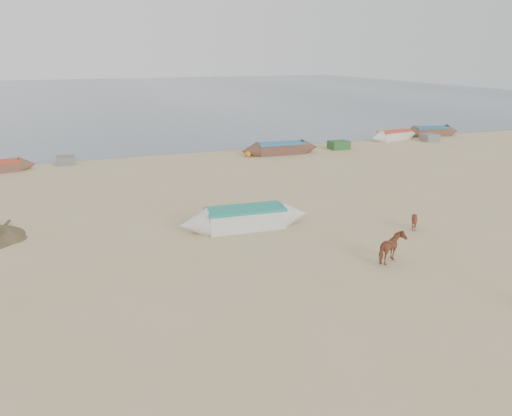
# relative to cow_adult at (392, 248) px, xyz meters

# --- Properties ---
(ground) EXTENTS (140.00, 140.00, 0.00)m
(ground) POSITION_rel_cow_adult_xyz_m (-3.33, 1.02, -0.56)
(ground) COLOR tan
(ground) RESTS_ON ground
(sea) EXTENTS (160.00, 160.00, 0.00)m
(sea) POSITION_rel_cow_adult_xyz_m (-3.33, 83.02, -0.55)
(sea) COLOR slate
(sea) RESTS_ON ground
(cow_adult) EXTENTS (1.45, 1.17, 1.12)m
(cow_adult) POSITION_rel_cow_adult_xyz_m (0.00, 0.00, 0.00)
(cow_adult) COLOR brown
(cow_adult) RESTS_ON ground
(calf_front) EXTENTS (0.90, 0.83, 0.86)m
(calf_front) POSITION_rel_cow_adult_xyz_m (3.02, 2.54, -0.13)
(calf_front) COLOR #5C2A1D
(calf_front) RESTS_ON ground
(near_canoe) EXTENTS (5.82, 1.67, 0.93)m
(near_canoe) POSITION_rel_cow_adult_xyz_m (-3.68, 5.44, -0.10)
(near_canoe) COLOR silver
(near_canoe) RESTS_ON ground
(waterline_canoes) EXTENTS (55.48, 4.74, 0.88)m
(waterline_canoes) POSITION_rel_cow_adult_xyz_m (-4.14, 21.61, -0.14)
(waterline_canoes) COLOR brown
(waterline_canoes) RESTS_ON ground
(beach_clutter) EXTENTS (43.49, 3.15, 0.64)m
(beach_clutter) POSITION_rel_cow_adult_xyz_m (0.06, 20.73, -0.26)
(beach_clutter) COLOR #326F45
(beach_clutter) RESTS_ON ground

